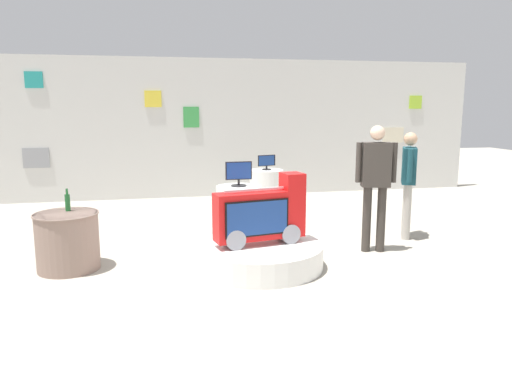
{
  "coord_description": "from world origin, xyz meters",
  "views": [
    {
      "loc": [
        -1.05,
        -5.86,
        2.02
      ],
      "look_at": [
        0.24,
        0.34,
        0.89
      ],
      "focal_mm": 34.09,
      "sensor_mm": 36.0,
      "label": 1
    }
  ],
  "objects_px": {
    "novelty_firetruck_tv": "(261,216)",
    "shopper_browsing_near_truck": "(376,178)",
    "display_pedestal_left_rear": "(239,210)",
    "tv_on_left_rear": "(239,173)",
    "display_pedestal_center_rear": "(266,189)",
    "bottle_on_side_table": "(68,202)",
    "main_display_pedestal": "(260,255)",
    "side_table_round": "(68,241)",
    "shopper_browsing_rear": "(408,177)",
    "tv_on_center_rear": "(267,162)"
  },
  "relations": [
    {
      "from": "novelty_firetruck_tv",
      "to": "shopper_browsing_near_truck",
      "type": "xyz_separation_m",
      "value": [
        1.68,
        0.34,
        0.38
      ]
    },
    {
      "from": "display_pedestal_left_rear",
      "to": "tv_on_left_rear",
      "type": "xyz_separation_m",
      "value": [
        -0.0,
        -0.0,
        0.59
      ]
    },
    {
      "from": "display_pedestal_center_rear",
      "to": "shopper_browsing_near_truck",
      "type": "distance_m",
      "value": 3.36
    },
    {
      "from": "bottle_on_side_table",
      "to": "novelty_firetruck_tv",
      "type": "bearing_deg",
      "value": -12.86
    },
    {
      "from": "main_display_pedestal",
      "to": "tv_on_left_rear",
      "type": "xyz_separation_m",
      "value": [
        0.03,
        1.69,
        0.82
      ]
    },
    {
      "from": "shopper_browsing_near_truck",
      "to": "side_table_round",
      "type": "bearing_deg",
      "value": 179.06
    },
    {
      "from": "display_pedestal_left_rear",
      "to": "bottle_on_side_table",
      "type": "bearing_deg",
      "value": -154.11
    },
    {
      "from": "display_pedestal_center_rear",
      "to": "shopper_browsing_rear",
      "type": "xyz_separation_m",
      "value": [
        1.6,
        -2.65,
        0.57
      ]
    },
    {
      "from": "tv_on_center_rear",
      "to": "shopper_browsing_near_truck",
      "type": "distance_m",
      "value": 3.29
    },
    {
      "from": "side_table_round",
      "to": "shopper_browsing_rear",
      "type": "distance_m",
      "value": 4.92
    },
    {
      "from": "novelty_firetruck_tv",
      "to": "bottle_on_side_table",
      "type": "bearing_deg",
      "value": 167.14
    },
    {
      "from": "novelty_firetruck_tv",
      "to": "tv_on_left_rear",
      "type": "xyz_separation_m",
      "value": [
        0.01,
        1.69,
        0.31
      ]
    },
    {
      "from": "display_pedestal_left_rear",
      "to": "display_pedestal_center_rear",
      "type": "relative_size",
      "value": 1.0
    },
    {
      "from": "main_display_pedestal",
      "to": "novelty_firetruck_tv",
      "type": "xyz_separation_m",
      "value": [
        0.02,
        -0.0,
        0.51
      ]
    },
    {
      "from": "tv_on_center_rear",
      "to": "display_pedestal_left_rear",
      "type": "bearing_deg",
      "value": -115.53
    },
    {
      "from": "side_table_round",
      "to": "shopper_browsing_rear",
      "type": "xyz_separation_m",
      "value": [
        4.86,
        0.49,
        0.59
      ]
    },
    {
      "from": "novelty_firetruck_tv",
      "to": "main_display_pedestal",
      "type": "bearing_deg",
      "value": 173.3
    },
    {
      "from": "novelty_firetruck_tv",
      "to": "side_table_round",
      "type": "height_order",
      "value": "novelty_firetruck_tv"
    },
    {
      "from": "display_pedestal_left_rear",
      "to": "shopper_browsing_rear",
      "type": "bearing_deg",
      "value": -17.98
    },
    {
      "from": "tv_on_left_rear",
      "to": "bottle_on_side_table",
      "type": "distance_m",
      "value": 2.64
    },
    {
      "from": "bottle_on_side_table",
      "to": "shopper_browsing_near_truck",
      "type": "distance_m",
      "value": 4.06
    },
    {
      "from": "side_table_round",
      "to": "shopper_browsing_near_truck",
      "type": "relative_size",
      "value": 0.45
    },
    {
      "from": "display_pedestal_left_rear",
      "to": "tv_on_center_rear",
      "type": "height_order",
      "value": "tv_on_center_rear"
    },
    {
      "from": "display_pedestal_center_rear",
      "to": "side_table_round",
      "type": "relative_size",
      "value": 0.97
    },
    {
      "from": "display_pedestal_center_rear",
      "to": "side_table_round",
      "type": "bearing_deg",
      "value": -136.16
    },
    {
      "from": "display_pedestal_center_rear",
      "to": "tv_on_center_rear",
      "type": "bearing_deg",
      "value": -104.08
    },
    {
      "from": "shopper_browsing_near_truck",
      "to": "display_pedestal_left_rear",
      "type": "bearing_deg",
      "value": 141.0
    },
    {
      "from": "novelty_firetruck_tv",
      "to": "bottle_on_side_table",
      "type": "distance_m",
      "value": 2.44
    },
    {
      "from": "tv_on_left_rear",
      "to": "shopper_browsing_rear",
      "type": "bearing_deg",
      "value": -17.9
    },
    {
      "from": "side_table_round",
      "to": "shopper_browsing_near_truck",
      "type": "height_order",
      "value": "shopper_browsing_near_truck"
    },
    {
      "from": "main_display_pedestal",
      "to": "shopper_browsing_rear",
      "type": "bearing_deg",
      "value": 19.49
    },
    {
      "from": "side_table_round",
      "to": "shopper_browsing_rear",
      "type": "relative_size",
      "value": 0.48
    },
    {
      "from": "tv_on_left_rear",
      "to": "display_pedestal_center_rear",
      "type": "xyz_separation_m",
      "value": [
        0.88,
        1.84,
        -0.59
      ]
    },
    {
      "from": "novelty_firetruck_tv",
      "to": "tv_on_left_rear",
      "type": "relative_size",
      "value": 2.81
    },
    {
      "from": "side_table_round",
      "to": "bottle_on_side_table",
      "type": "xyz_separation_m",
      "value": [
        0.01,
        0.14,
        0.46
      ]
    },
    {
      "from": "bottle_on_side_table",
      "to": "display_pedestal_left_rear",
      "type": "bearing_deg",
      "value": 25.89
    },
    {
      "from": "novelty_firetruck_tv",
      "to": "tv_on_center_rear",
      "type": "bearing_deg",
      "value": 75.97
    },
    {
      "from": "tv_on_left_rear",
      "to": "display_pedestal_center_rear",
      "type": "height_order",
      "value": "tv_on_left_rear"
    },
    {
      "from": "main_display_pedestal",
      "to": "shopper_browsing_rear",
      "type": "height_order",
      "value": "shopper_browsing_rear"
    },
    {
      "from": "bottle_on_side_table",
      "to": "tv_on_left_rear",
      "type": "bearing_deg",
      "value": 25.82
    },
    {
      "from": "main_display_pedestal",
      "to": "bottle_on_side_table",
      "type": "height_order",
      "value": "bottle_on_side_table"
    },
    {
      "from": "novelty_firetruck_tv",
      "to": "shopper_browsing_rear",
      "type": "height_order",
      "value": "shopper_browsing_rear"
    },
    {
      "from": "display_pedestal_center_rear",
      "to": "shopper_browsing_near_truck",
      "type": "height_order",
      "value": "shopper_browsing_near_truck"
    },
    {
      "from": "side_table_round",
      "to": "shopper_browsing_near_truck",
      "type": "xyz_separation_m",
      "value": [
        4.06,
        -0.07,
        0.67
      ]
    },
    {
      "from": "tv_on_left_rear",
      "to": "shopper_browsing_rear",
      "type": "distance_m",
      "value": 2.61
    },
    {
      "from": "bottle_on_side_table",
      "to": "shopper_browsing_rear",
      "type": "relative_size",
      "value": 0.17
    },
    {
      "from": "main_display_pedestal",
      "to": "bottle_on_side_table",
      "type": "xyz_separation_m",
      "value": [
        -2.35,
        0.54,
        0.68
      ]
    },
    {
      "from": "main_display_pedestal",
      "to": "display_pedestal_center_rear",
      "type": "height_order",
      "value": "display_pedestal_center_rear"
    },
    {
      "from": "main_display_pedestal",
      "to": "side_table_round",
      "type": "distance_m",
      "value": 2.4
    },
    {
      "from": "novelty_firetruck_tv",
      "to": "tv_on_center_rear",
      "type": "distance_m",
      "value": 3.65
    }
  ]
}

